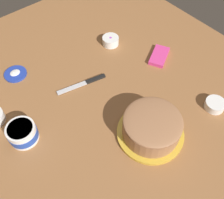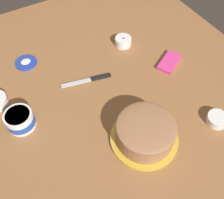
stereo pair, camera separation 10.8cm
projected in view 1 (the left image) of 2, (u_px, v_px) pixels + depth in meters
name	position (u px, v px, depth m)	size (l,w,h in m)	color
ground_plane	(94.00, 90.00, 1.16)	(1.54, 1.54, 0.00)	#936038
frosted_cake	(152.00, 127.00, 0.99)	(0.27, 0.27, 0.11)	gold
frosting_tub	(22.00, 133.00, 0.98)	(0.11, 0.11, 0.08)	white
frosting_tub_lid	(15.00, 74.00, 1.21)	(0.11, 0.11, 0.02)	#233DAD
spreading_knife	(86.00, 82.00, 1.18)	(0.23, 0.07, 0.01)	silver
sprinkle_bowl_orange	(215.00, 105.00, 1.09)	(0.08, 0.08, 0.03)	white
sprinkle_bowl_rainbow	(111.00, 40.00, 1.33)	(0.08, 0.08, 0.04)	white
candy_box_lower	(159.00, 56.00, 1.28)	(0.14, 0.07, 0.02)	#E53D8E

